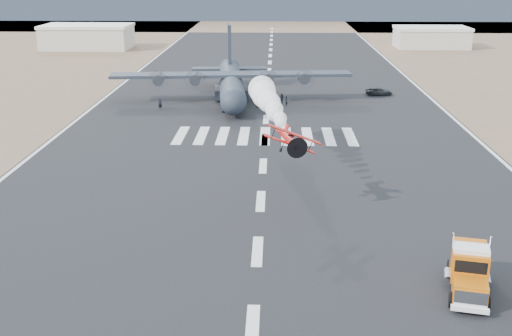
{
  "coord_description": "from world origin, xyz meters",
  "views": [
    {
      "loc": [
        1.39,
        -37.68,
        23.41
      ],
      "look_at": [
        -0.45,
        22.68,
        4.0
      ],
      "focal_mm": 45.0,
      "sensor_mm": 36.0,
      "label": 1
    }
  ],
  "objects_px": {
    "crew_c": "(257,103)",
    "crew_h": "(282,99)",
    "semi_truck": "(469,270)",
    "support_vehicle": "(379,92)",
    "transport_aircraft": "(231,82)",
    "aerobatic_biplane": "(290,140)",
    "hangar_right": "(431,37)",
    "crew_d": "(232,100)",
    "hangar_left": "(87,36)",
    "crew_b": "(241,106)",
    "crew_g": "(160,104)",
    "crew_f": "(228,106)",
    "crew_a": "(286,101)",
    "crew_e": "(223,108)"
  },
  "relations": [
    {
      "from": "semi_truck",
      "to": "crew_g",
      "type": "distance_m",
      "value": 69.63
    },
    {
      "from": "support_vehicle",
      "to": "crew_f",
      "type": "relative_size",
      "value": 2.68
    },
    {
      "from": "hangar_right",
      "to": "crew_g",
      "type": "relative_size",
      "value": 10.89
    },
    {
      "from": "transport_aircraft",
      "to": "crew_e",
      "type": "height_order",
      "value": "transport_aircraft"
    },
    {
      "from": "transport_aircraft",
      "to": "crew_a",
      "type": "bearing_deg",
      "value": -35.97
    },
    {
      "from": "semi_truck",
      "to": "transport_aircraft",
      "type": "xyz_separation_m",
      "value": [
        -22.29,
        70.23,
        1.32
      ]
    },
    {
      "from": "transport_aircraft",
      "to": "support_vehicle",
      "type": "xyz_separation_m",
      "value": [
        27.03,
        4.1,
        -2.46
      ]
    },
    {
      "from": "transport_aircraft",
      "to": "support_vehicle",
      "type": "bearing_deg",
      "value": 3.43
    },
    {
      "from": "crew_a",
      "to": "hangar_right",
      "type": "bearing_deg",
      "value": 173.19
    },
    {
      "from": "hangar_right",
      "to": "transport_aircraft",
      "type": "distance_m",
      "value": 90.96
    },
    {
      "from": "hangar_right",
      "to": "crew_c",
      "type": "xyz_separation_m",
      "value": [
        -47.62,
        -81.61,
        -2.21
      ]
    },
    {
      "from": "hangar_left",
      "to": "crew_d",
      "type": "bearing_deg",
      "value": -58.36
    },
    {
      "from": "crew_d",
      "to": "crew_c",
      "type": "bearing_deg",
      "value": 105.52
    },
    {
      "from": "crew_a",
      "to": "crew_h",
      "type": "distance_m",
      "value": 2.28
    },
    {
      "from": "semi_truck",
      "to": "crew_c",
      "type": "xyz_separation_m",
      "value": [
        -17.43,
        62.91,
        -1.02
      ]
    },
    {
      "from": "crew_e",
      "to": "crew_h",
      "type": "xyz_separation_m",
      "value": [
        9.66,
        7.31,
        0.04
      ]
    },
    {
      "from": "hangar_left",
      "to": "crew_b",
      "type": "relative_size",
      "value": 13.38
    },
    {
      "from": "crew_c",
      "to": "crew_b",
      "type": "bearing_deg",
      "value": 123.27
    },
    {
      "from": "crew_a",
      "to": "crew_d",
      "type": "relative_size",
      "value": 1.12
    },
    {
      "from": "semi_truck",
      "to": "aerobatic_biplane",
      "type": "height_order",
      "value": "aerobatic_biplane"
    },
    {
      "from": "crew_h",
      "to": "support_vehicle",
      "type": "bearing_deg",
      "value": 59.69
    },
    {
      "from": "crew_c",
      "to": "crew_e",
      "type": "xyz_separation_m",
      "value": [
        -5.52,
        -3.64,
        0.01
      ]
    },
    {
      "from": "transport_aircraft",
      "to": "crew_c",
      "type": "relative_size",
      "value": 26.5
    },
    {
      "from": "transport_aircraft",
      "to": "support_vehicle",
      "type": "relative_size",
      "value": 8.67
    },
    {
      "from": "transport_aircraft",
      "to": "crew_f",
      "type": "height_order",
      "value": "transport_aircraft"
    },
    {
      "from": "semi_truck",
      "to": "crew_a",
      "type": "xyz_separation_m",
      "value": [
        -12.54,
        64.42,
        -0.9
      ]
    },
    {
      "from": "crew_f",
      "to": "aerobatic_biplane",
      "type": "bearing_deg",
      "value": 86.4
    },
    {
      "from": "crew_h",
      "to": "aerobatic_biplane",
      "type": "bearing_deg",
      "value": -53.16
    },
    {
      "from": "crew_c",
      "to": "crew_h",
      "type": "bearing_deg",
      "value": -63.84
    },
    {
      "from": "support_vehicle",
      "to": "crew_c",
      "type": "distance_m",
      "value": 24.93
    },
    {
      "from": "transport_aircraft",
      "to": "crew_d",
      "type": "bearing_deg",
      "value": -90.09
    },
    {
      "from": "crew_g",
      "to": "crew_h",
      "type": "height_order",
      "value": "crew_g"
    },
    {
      "from": "crew_d",
      "to": "crew_a",
      "type": "bearing_deg",
      "value": 126.86
    },
    {
      "from": "crew_g",
      "to": "crew_b",
      "type": "bearing_deg",
      "value": -30.56
    },
    {
      "from": "support_vehicle",
      "to": "crew_a",
      "type": "distance_m",
      "value": 19.92
    },
    {
      "from": "semi_truck",
      "to": "transport_aircraft",
      "type": "height_order",
      "value": "transport_aircraft"
    },
    {
      "from": "aerobatic_biplane",
      "to": "crew_f",
      "type": "distance_m",
      "value": 44.62
    },
    {
      "from": "hangar_left",
      "to": "crew_h",
      "type": "height_order",
      "value": "hangar_left"
    },
    {
      "from": "hangar_left",
      "to": "aerobatic_biplane",
      "type": "relative_size",
      "value": 4.57
    },
    {
      "from": "semi_truck",
      "to": "crew_h",
      "type": "distance_m",
      "value": 67.9
    },
    {
      "from": "transport_aircraft",
      "to": "crew_g",
      "type": "relative_size",
      "value": 22.36
    },
    {
      "from": "crew_h",
      "to": "crew_g",
      "type": "bearing_deg",
      "value": -128.21
    },
    {
      "from": "hangar_right",
      "to": "crew_d",
      "type": "height_order",
      "value": "hangar_right"
    },
    {
      "from": "hangar_left",
      "to": "crew_b",
      "type": "height_order",
      "value": "hangar_left"
    },
    {
      "from": "aerobatic_biplane",
      "to": "crew_d",
      "type": "height_order",
      "value": "aerobatic_biplane"
    },
    {
      "from": "crew_d",
      "to": "crew_g",
      "type": "bearing_deg",
      "value": -32.09
    },
    {
      "from": "crew_c",
      "to": "crew_h",
      "type": "relative_size",
      "value": 0.94
    },
    {
      "from": "transport_aircraft",
      "to": "aerobatic_biplane",
      "type": "bearing_deg",
      "value": -85.28
    },
    {
      "from": "crew_c",
      "to": "hangar_right",
      "type": "bearing_deg",
      "value": -45.6
    },
    {
      "from": "crew_d",
      "to": "crew_h",
      "type": "relative_size",
      "value": 0.96
    }
  ]
}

